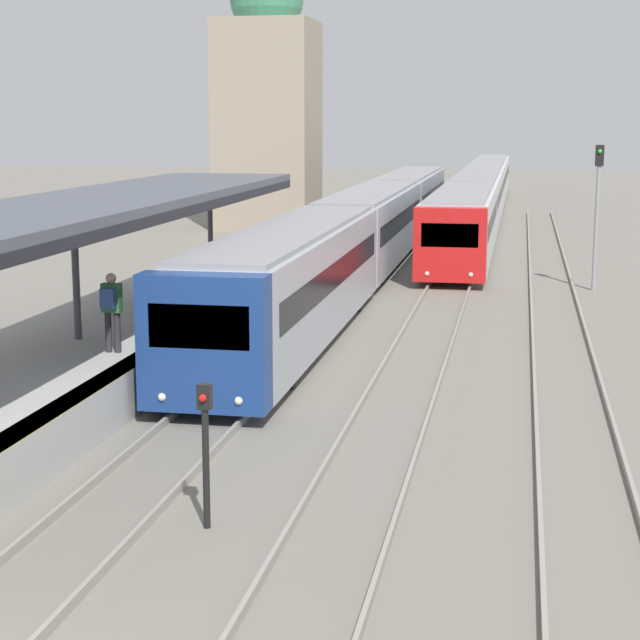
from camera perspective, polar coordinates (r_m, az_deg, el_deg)
name	(u,v)px	position (r m, az deg, el deg)	size (l,w,h in m)	color
platform_canopy	(75,208)	(23.78, -12.94, 5.86)	(4.00, 25.91, 3.01)	#4C515B
person_on_platform	(111,306)	(22.43, -11.07, 0.74)	(0.40, 0.40, 1.66)	#2D2D33
train_near	(370,225)	(42.48, 2.69, 5.10)	(2.53, 46.08, 3.03)	navy
train_far	(481,191)	(64.42, 8.59, 6.83)	(2.51, 55.65, 2.94)	red
signal_post_near	(205,441)	(15.26, -6.13, -6.42)	(0.20, 0.21, 2.12)	black
signal_mast_far	(598,200)	(37.55, 14.58, 6.24)	(0.28, 0.29, 4.94)	gray
distant_domed_building	(268,104)	(57.86, -2.81, 11.41)	(5.01, 5.01, 13.89)	gray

